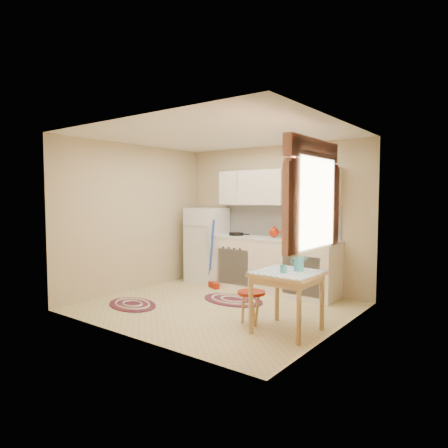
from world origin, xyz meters
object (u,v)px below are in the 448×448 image
at_px(base_cabinets, 272,266).
at_px(table, 287,302).
at_px(fridge, 207,245).
at_px(stool, 251,308).

height_order(base_cabinets, table, base_cabinets).
bearing_deg(base_cabinets, fridge, -177.94).
height_order(table, stool, table).
relative_size(table, stool, 1.71).
bearing_deg(table, base_cabinets, 125.20).
bearing_deg(table, fridge, 147.94).
xyz_separation_m(base_cabinets, stool, (0.67, -1.67, -0.23)).
height_order(fridge, table, fridge).
relative_size(base_cabinets, table, 3.12).
bearing_deg(fridge, base_cabinets, 2.06).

